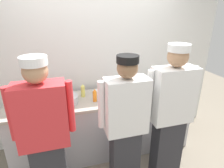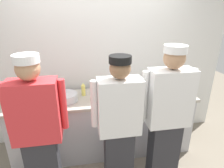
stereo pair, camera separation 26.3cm
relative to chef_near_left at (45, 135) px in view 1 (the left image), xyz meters
name	(u,v)px [view 1 (the left image)]	position (x,y,z in m)	size (l,w,h in m)	color
ground_plane	(110,164)	(0.75, 0.35, -0.90)	(9.00, 9.00, 0.00)	slate
wall_back	(96,55)	(0.75, 1.15, 0.49)	(4.08, 0.10, 2.78)	silver
prep_counter	(104,124)	(0.75, 0.70, -0.45)	(2.60, 0.66, 0.90)	#B2B2B7
chef_near_left	(45,135)	(0.00, 0.00, 0.00)	(0.61, 0.24, 1.69)	#2D2D33
chef_center	(126,123)	(0.84, 0.01, -0.03)	(0.60, 0.24, 1.64)	#2D2D33
chef_far_right	(171,112)	(1.40, 0.02, 0.02)	(0.62, 0.24, 1.72)	#2D2D33
plate_stack_front	(37,102)	(-0.12, 0.69, 0.04)	(0.21, 0.21, 0.08)	white
plate_stack_rear	(108,93)	(0.82, 0.70, 0.04)	(0.21, 0.21, 0.10)	white
mixing_bowl_steel	(65,100)	(0.23, 0.65, 0.05)	(0.34, 0.34, 0.10)	#B7BABF
sheet_tray	(135,92)	(1.23, 0.70, 0.01)	(0.49, 0.34, 0.02)	#B7BABF
squeeze_bottle_primary	(95,95)	(0.61, 0.60, 0.08)	(0.05, 0.05, 0.18)	orange
squeeze_bottle_secondary	(83,91)	(0.48, 0.79, 0.09)	(0.06, 0.06, 0.19)	#E5E066
ramekin_red_sauce	(96,92)	(0.68, 0.85, 0.02)	(0.10, 0.10, 0.04)	white
ramekin_yellow_sauce	(169,85)	(1.85, 0.79, 0.02)	(0.10, 0.10, 0.05)	white
ramekin_orange_sauce	(25,100)	(-0.29, 0.83, 0.02)	(0.09, 0.09, 0.05)	white
ramekin_green_sauce	(157,87)	(1.63, 0.75, 0.02)	(0.09, 0.09, 0.05)	white
deli_cup	(161,93)	(1.56, 0.52, 0.04)	(0.09, 0.09, 0.09)	white
chefs_knife	(171,92)	(1.75, 0.57, 0.00)	(0.27, 0.03, 0.02)	#B7BABF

